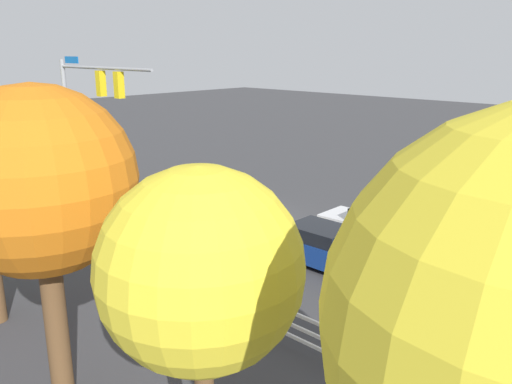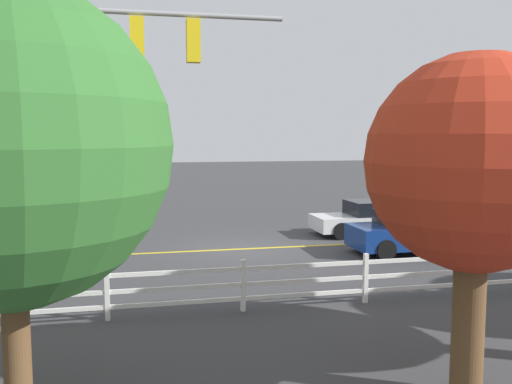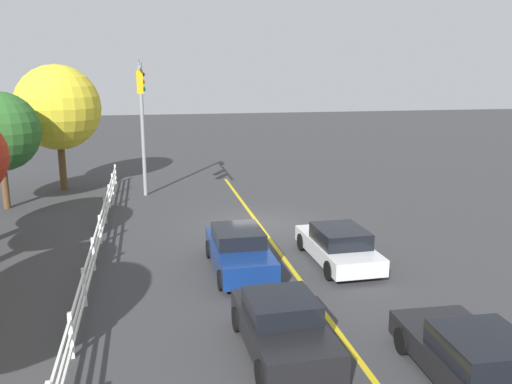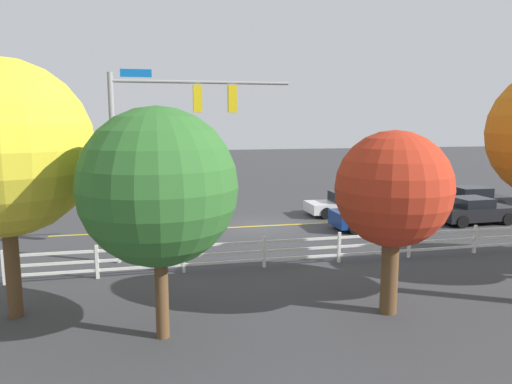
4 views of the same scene
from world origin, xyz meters
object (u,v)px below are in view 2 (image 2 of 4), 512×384
(car_0, at_px, (370,218))
(tree_1, at_px, (8,147))
(car_1, at_px, (415,232))
(tree_0, at_px, (474,165))

(car_0, distance_m, tree_1, 17.10)
(car_0, height_order, car_1, car_1)
(car_1, distance_m, tree_1, 14.57)
(car_0, height_order, tree_1, tree_1)
(car_0, bearing_deg, car_1, 89.28)
(car_1, height_order, tree_1, tree_1)
(car_0, height_order, tree_0, tree_0)
(tree_0, bearing_deg, tree_1, 1.93)
(car_0, xyz_separation_m, car_1, (-0.02, 3.51, 0.06))
(tree_0, bearing_deg, car_1, -114.37)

